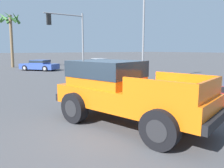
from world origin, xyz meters
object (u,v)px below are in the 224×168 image
object	(u,v)px
orange_pickup_truck	(121,88)
red_convertible_car	(216,93)
palm_tree_tall	(10,26)
street_lamp_post	(144,14)
parked_car_silver	(99,62)
traffic_light_main	(69,32)
parked_car_blue	(40,65)

from	to	relation	value
orange_pickup_truck	red_convertible_car	distance (m)	5.15
palm_tree_tall	street_lamp_post	bearing A→B (deg)	-74.98
parked_car_silver	street_lamp_post	world-z (taller)	street_lamp_post
palm_tree_tall	parked_car_silver	bearing A→B (deg)	-27.17
parked_car_silver	palm_tree_tall	distance (m)	12.31
orange_pickup_truck	traffic_light_main	size ratio (longest dim) A/B	0.97
red_convertible_car	parked_car_silver	bearing A→B (deg)	76.10
street_lamp_post	palm_tree_tall	world-z (taller)	street_lamp_post
traffic_light_main	palm_tree_tall	world-z (taller)	palm_tree_tall
parked_car_silver	traffic_light_main	distance (m)	11.31
traffic_light_main	red_convertible_car	bearing A→B (deg)	94.81
parked_car_silver	traffic_light_main	xyz separation A→B (m)	(-7.68, -7.61, 3.32)
parked_car_silver	traffic_light_main	size ratio (longest dim) A/B	0.78
orange_pickup_truck	street_lamp_post	size ratio (longest dim) A/B	0.68
red_convertible_car	palm_tree_tall	bearing A→B (deg)	101.28
orange_pickup_truck	palm_tree_tall	distance (m)	26.19
red_convertible_car	parked_car_blue	xyz separation A→B (m)	(-1.92, 19.70, 0.19)
orange_pickup_truck	palm_tree_tall	size ratio (longest dim) A/B	0.77
parked_car_silver	palm_tree_tall	size ratio (longest dim) A/B	0.62
orange_pickup_truck	parked_car_blue	xyz separation A→B (m)	(3.17, 19.45, -0.52)
palm_tree_tall	traffic_light_main	bearing A→B (deg)	-79.30
orange_pickup_truck	parked_car_silver	size ratio (longest dim) A/B	1.24
orange_pickup_truck	traffic_light_main	world-z (taller)	traffic_light_main
red_convertible_car	parked_car_silver	distance (m)	21.87
orange_pickup_truck	parked_car_silver	distance (m)	23.69
street_lamp_post	red_convertible_car	bearing A→B (deg)	-104.29
parked_car_blue	street_lamp_post	bearing A→B (deg)	-112.79
red_convertible_car	traffic_light_main	bearing A→B (deg)	98.37
orange_pickup_truck	parked_car_silver	bearing A→B (deg)	44.96
parked_car_silver	parked_car_blue	size ratio (longest dim) A/B	1.01
red_convertible_car	parked_car_silver	xyz separation A→B (m)	(6.56, 20.86, 0.16)
traffic_light_main	palm_tree_tall	xyz separation A→B (m)	(-2.42, 12.79, 1.45)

